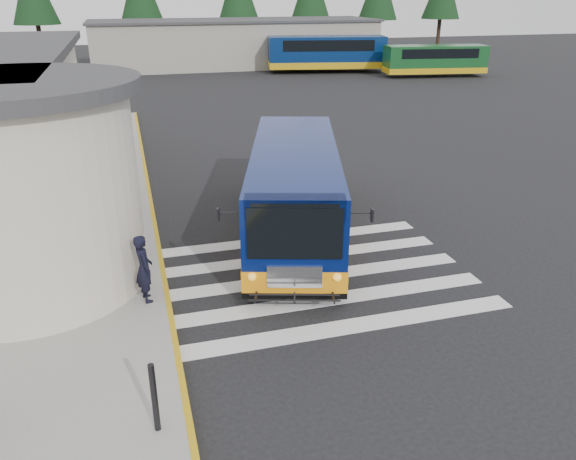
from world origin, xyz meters
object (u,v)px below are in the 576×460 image
object	(u,v)px
pedestrian_a	(144,268)
bollard	(154,398)
far_bus_b	(435,59)
transit_bus	(295,194)
far_bus_a	(326,52)

from	to	relation	value
pedestrian_a	bollard	xyz separation A→B (m)	(-0.05, -4.27, -0.17)
bollard	far_bus_b	bearing A→B (deg)	54.97
transit_bus	bollard	xyz separation A→B (m)	(-4.46, -7.28, -0.47)
pedestrian_a	bollard	world-z (taller)	pedestrian_a
bollard	far_bus_a	bearing A→B (deg)	67.01
transit_bus	pedestrian_a	bearing A→B (deg)	-129.08
far_bus_b	transit_bus	bearing A→B (deg)	153.11
far_bus_a	far_bus_b	size ratio (longest dim) A/B	1.21
pedestrian_a	far_bus_a	xyz separation A→B (m)	(17.28, 36.60, 0.75)
transit_bus	pedestrian_a	distance (m)	5.35
transit_bus	far_bus_a	bearing A→B (deg)	85.57
bollard	far_bus_b	xyz separation A→B (m)	(25.13, 35.86, 0.62)
pedestrian_a	far_bus_b	size ratio (longest dim) A/B	0.19
transit_bus	far_bus_a	xyz separation A→B (m)	(12.88, 33.59, 0.45)
far_bus_b	pedestrian_a	bearing A→B (deg)	150.55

